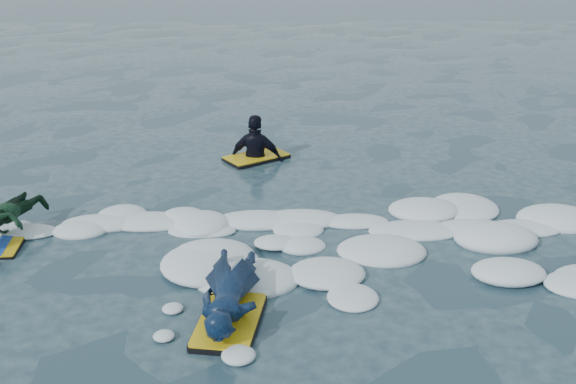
{
  "coord_description": "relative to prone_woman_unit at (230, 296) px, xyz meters",
  "views": [
    {
      "loc": [
        1.03,
        -7.59,
        4.14
      ],
      "look_at": [
        1.25,
        1.6,
        0.52
      ],
      "focal_mm": 45.0,
      "sensor_mm": 36.0,
      "label": 1
    }
  ],
  "objects": [
    {
      "name": "prone_child_unit",
      "position": [
        -3.06,
        1.95,
        0.02
      ],
      "size": [
        1.09,
        1.44,
        0.51
      ],
      "rotation": [
        0.0,
        0.0,
        1.64
      ],
      "color": "black",
      "rests_on": "ground"
    },
    {
      "name": "ground",
      "position": [
        -0.56,
        0.73,
        -0.24
      ],
      "size": [
        120.0,
        120.0,
        0.0
      ],
      "primitive_type": "plane",
      "color": "#1C3D44",
      "rests_on": "ground"
    },
    {
      "name": "foam_band",
      "position": [
        -0.56,
        1.76,
        -0.24
      ],
      "size": [
        12.0,
        3.1,
        0.3
      ],
      "primitive_type": null,
      "color": "white",
      "rests_on": "ground"
    },
    {
      "name": "waiting_rider_unit",
      "position": [
        0.19,
        5.22,
        -0.25
      ],
      "size": [
        1.26,
        1.13,
        1.66
      ],
      "rotation": [
        0.0,
        0.0,
        0.6
      ],
      "color": "black",
      "rests_on": "ground"
    },
    {
      "name": "prone_woman_unit",
      "position": [
        0.0,
        0.0,
        0.0
      ],
      "size": [
        0.82,
        1.8,
        0.46
      ],
      "rotation": [
        0.0,
        0.0,
        1.41
      ],
      "color": "black",
      "rests_on": "ground"
    }
  ]
}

